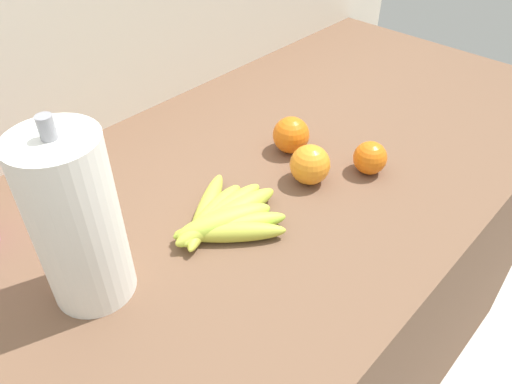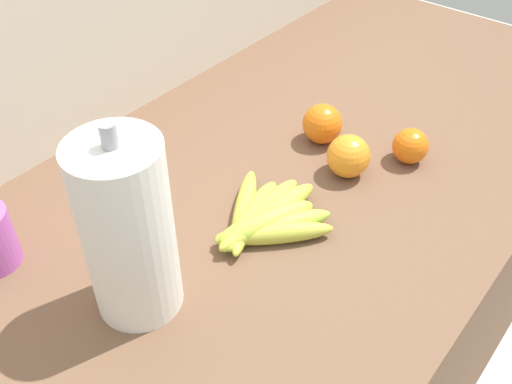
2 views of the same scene
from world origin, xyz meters
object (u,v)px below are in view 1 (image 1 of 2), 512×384
object	(u,v)px
orange_center	(310,165)
orange_front	(370,158)
paper_towel_roll	(76,222)
banana_bunch	(222,219)
orange_back_right	(291,135)

from	to	relation	value
orange_center	orange_front	xyz separation A→B (m)	(0.10, -0.07, -0.01)
paper_towel_roll	banana_bunch	bearing A→B (deg)	-11.51
banana_bunch	orange_back_right	bearing A→B (deg)	13.98
orange_back_right	orange_front	xyz separation A→B (m)	(0.05, -0.16, -0.01)
paper_towel_roll	orange_center	bearing A→B (deg)	-9.74
banana_bunch	orange_center	size ratio (longest dim) A/B	2.81
banana_bunch	orange_back_right	world-z (taller)	orange_back_right
orange_front	banana_bunch	bearing A→B (deg)	162.81
orange_back_right	orange_front	size ratio (longest dim) A/B	1.16
orange_center	paper_towel_roll	world-z (taller)	paper_towel_roll
orange_front	paper_towel_roll	distance (m)	0.55
orange_back_right	paper_towel_roll	world-z (taller)	paper_towel_roll
orange_center	orange_back_right	distance (m)	0.11
banana_bunch	paper_towel_roll	xyz separation A→B (m)	(-0.22, 0.04, 0.11)
orange_back_right	banana_bunch	bearing A→B (deg)	-166.02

